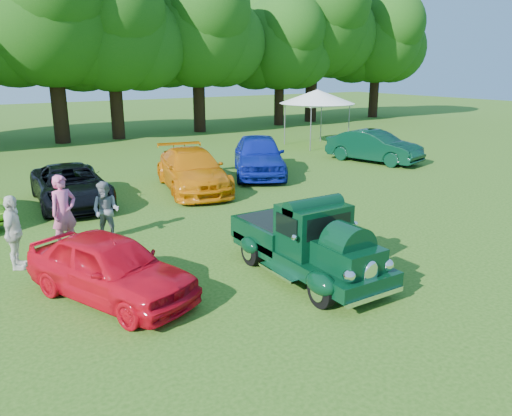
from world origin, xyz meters
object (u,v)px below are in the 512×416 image
red_convertible (110,267)px  canopy_tent (317,97)px  back_car_orange (192,170)px  back_car_blue (259,155)px  spectator_white (14,233)px  spectator_pink (64,212)px  back_car_black (71,185)px  spectator_grey (106,211)px  back_car_green (374,146)px  hero_pickup (307,244)px

red_convertible → canopy_tent: 20.92m
back_car_orange → back_car_blue: 3.62m
back_car_blue → spectator_white: bearing=-122.6°
spectator_pink → canopy_tent: 19.00m
spectator_white → canopy_tent: bearing=-38.3°
red_convertible → back_car_black: (0.99, 7.68, -0.00)m
spectator_grey → back_car_orange: bearing=82.7°
back_car_orange → back_car_green: bearing=15.2°
hero_pickup → spectator_white: 6.61m
red_convertible → back_car_green: back_car_green is taller
back_car_orange → canopy_tent: (10.69, 5.91, 2.04)m
red_convertible → back_car_blue: 12.09m
red_convertible → spectator_pink: spectator_pink is taller
hero_pickup → back_car_green: hero_pickup is taller
spectator_pink → spectator_white: size_ratio=1.10×
red_convertible → spectator_white: size_ratio=2.23×
back_car_orange → back_car_blue: (3.51, 0.87, 0.10)m
spectator_grey → spectator_pink: bearing=-130.2°
spectator_grey → spectator_white: bearing=-117.3°
hero_pickup → spectator_pink: spectator_pink is taller
back_car_orange → spectator_white: 8.20m
back_car_orange → back_car_blue: bearing=26.7°
red_convertible → back_car_orange: back_car_orange is taller
back_car_orange → back_car_green: 9.83m
hero_pickup → spectator_white: size_ratio=2.45×
back_car_blue → spectator_white: (-10.19, -5.61, 0.01)m
back_car_orange → spectator_white: size_ratio=2.99×
red_convertible → back_car_orange: 9.11m
spectator_grey → canopy_tent: (15.02, 9.73, 2.00)m
red_convertible → spectator_grey: size_ratio=2.45×
hero_pickup → back_car_blue: bearing=63.0°
hero_pickup → spectator_grey: bearing=122.7°
back_car_blue → canopy_tent: canopy_tent is taller
hero_pickup → canopy_tent: size_ratio=0.94×
back_car_orange → back_car_blue: back_car_blue is taller
back_car_black → spectator_white: size_ratio=2.73×
back_car_blue → canopy_tent: (7.18, 5.04, 1.93)m
hero_pickup → red_convertible: (-4.02, 1.15, -0.06)m
spectator_white → back_car_orange: bearing=-34.4°
back_car_black → back_car_orange: bearing=-0.0°
back_car_black → back_car_blue: size_ratio=0.94×
red_convertible → spectator_pink: size_ratio=2.02×
red_convertible → canopy_tent: bearing=16.3°
back_car_blue → hero_pickup: bearing=-88.5°
hero_pickup → spectator_grey: (-3.04, 4.73, 0.07)m
back_car_black → back_car_orange: back_car_orange is taller
red_convertible → back_car_green: bearing=3.9°
hero_pickup → back_car_black: (-3.03, 8.83, -0.06)m
back_car_green → hero_pickup: bearing=-156.7°
hero_pickup → spectator_grey: hero_pickup is taller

